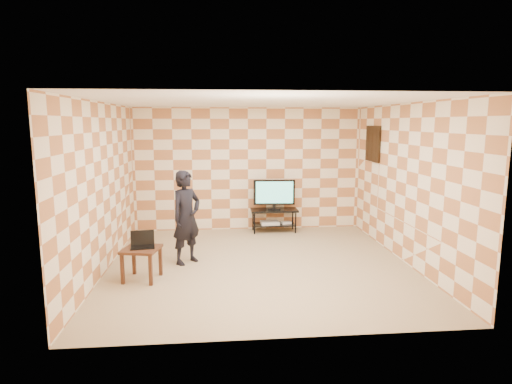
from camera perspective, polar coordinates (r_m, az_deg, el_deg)
The scene contains 14 objects.
floor at distance 7.32m, azimuth 0.44°, elevation -9.68°, with size 5.00×5.00×0.00m, color tan.
wall_back at distance 9.47m, azimuth -1.07°, elevation 3.04°, with size 5.00×0.02×2.70m, color #F4E2BE.
wall_front at distance 4.56m, azimuth 3.64°, elevation -3.78°, with size 5.00×0.02×2.70m, color #F4E2BE.
wall_left at distance 7.19m, azimuth -19.77°, elevation 0.50°, with size 0.02×5.00×2.70m, color #F4E2BE.
wall_right at distance 7.66m, azimuth 19.40°, elevation 1.04°, with size 0.02×5.00×2.70m, color #F4E2BE.
ceiling at distance 6.93m, azimuth 0.47°, elevation 11.93°, with size 5.00×5.00×0.02m, color white.
wall_art at distance 9.02m, azimuth 15.32°, elevation 6.23°, with size 0.04×0.72×0.72m.
tv_stand at distance 9.38m, azimuth 2.42°, elevation -3.12°, with size 1.02×0.46×0.50m.
tv at distance 9.29m, azimuth 2.45°, elevation -0.13°, with size 0.90×0.19×0.65m.
dvd_player at distance 9.38m, azimuth 1.85°, elevation -4.12°, with size 0.40×0.28×0.07m, color silver.
game_console at distance 9.46m, azimuth 4.03°, elevation -4.09°, with size 0.21×0.15×0.05m, color silver.
side_table at distance 6.77m, azimuth -15.03°, elevation -7.94°, with size 0.61×0.61×0.50m.
laptop at distance 6.79m, azimuth -14.89°, elevation -6.64°, with size 0.39×0.33×0.24m.
person at distance 7.32m, azimuth -9.27°, elevation -3.35°, with size 0.58×0.38×1.59m, color black.
Camera 1 is at (-0.70, -6.89, 2.38)m, focal length 30.00 mm.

